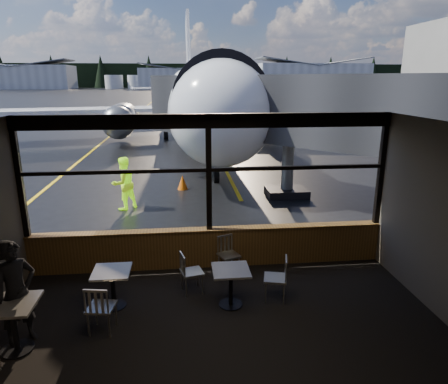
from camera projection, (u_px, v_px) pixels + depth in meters
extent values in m
plane|color=black|center=(182.00, 93.00, 124.10)|extent=(520.00, 520.00, 0.00)
cube|color=black|center=(223.00, 349.00, 6.43)|extent=(8.00, 6.00, 0.01)
cube|color=#38332D|center=(223.00, 132.00, 5.48)|extent=(8.00, 6.00, 0.04)
cube|color=brown|center=(209.00, 248.00, 9.18)|extent=(8.00, 0.28, 0.90)
cube|color=black|center=(208.00, 121.00, 8.39)|extent=(8.00, 0.18, 0.30)
cube|color=black|center=(19.00, 179.00, 8.29)|extent=(0.12, 0.12, 2.60)
cube|color=black|center=(209.00, 174.00, 8.70)|extent=(0.12, 0.12, 2.60)
cube|color=black|center=(381.00, 170.00, 9.10)|extent=(0.12, 0.12, 2.60)
cube|color=black|center=(209.00, 170.00, 8.67)|extent=(8.00, 0.10, 0.08)
imported|color=black|center=(17.00, 293.00, 6.40)|extent=(0.77, 0.76, 1.78)
imported|color=#BFF219|center=(124.00, 183.00, 13.19)|extent=(1.08, 1.06, 1.75)
cone|color=#E63D07|center=(183.00, 182.00, 15.71)|extent=(0.41, 0.41, 0.57)
cylinder|color=silver|center=(114.00, 82.00, 179.52)|extent=(8.00, 8.00, 6.00)
cylinder|color=silver|center=(137.00, 82.00, 180.54)|extent=(8.00, 8.00, 6.00)
cylinder|color=silver|center=(159.00, 82.00, 181.57)|extent=(8.00, 8.00, 6.00)
cube|color=black|center=(181.00, 76.00, 208.56)|extent=(360.00, 3.00, 12.00)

